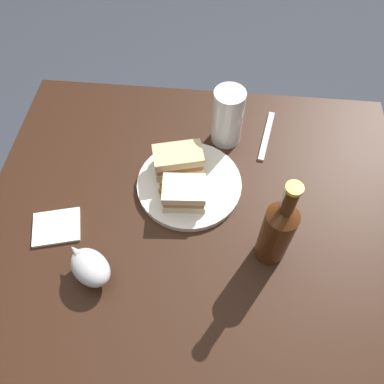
{
  "coord_description": "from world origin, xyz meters",
  "views": [
    {
      "loc": [
        0.04,
        -0.47,
        1.57
      ],
      "look_at": [
        -0.01,
        0.04,
        0.79
      ],
      "focal_mm": 36.01,
      "sensor_mm": 36.0,
      "label": 1
    }
  ],
  "objects_px": {
    "sandwich_half_right": "(184,193)",
    "pint_glass": "(227,119)",
    "gravy_boat": "(90,267)",
    "sandwich_half_left": "(178,160)",
    "cider_bottle": "(277,231)",
    "fork": "(266,136)",
    "napkin": "(57,227)",
    "plate": "(189,184)"
  },
  "relations": [
    {
      "from": "sandwich_half_left",
      "to": "fork",
      "type": "height_order",
      "value": "sandwich_half_left"
    },
    {
      "from": "gravy_boat",
      "to": "cider_bottle",
      "type": "distance_m",
      "value": 0.4
    },
    {
      "from": "plate",
      "to": "sandwich_half_left",
      "type": "xyz_separation_m",
      "value": [
        -0.03,
        0.04,
        0.04
      ]
    },
    {
      "from": "gravy_boat",
      "to": "cider_bottle",
      "type": "xyz_separation_m",
      "value": [
        0.39,
        0.09,
        0.06
      ]
    },
    {
      "from": "cider_bottle",
      "to": "sandwich_half_right",
      "type": "bearing_deg",
      "value": 151.68
    },
    {
      "from": "fork",
      "to": "cider_bottle",
      "type": "bearing_deg",
      "value": -168.95
    },
    {
      "from": "plate",
      "to": "gravy_boat",
      "type": "distance_m",
      "value": 0.32
    },
    {
      "from": "sandwich_half_right",
      "to": "gravy_boat",
      "type": "height_order",
      "value": "sandwich_half_right"
    },
    {
      "from": "sandwich_half_left",
      "to": "napkin",
      "type": "xyz_separation_m",
      "value": [
        -0.27,
        -0.19,
        -0.04
      ]
    },
    {
      "from": "napkin",
      "to": "fork",
      "type": "height_order",
      "value": "napkin"
    },
    {
      "from": "sandwich_half_right",
      "to": "pint_glass",
      "type": "bearing_deg",
      "value": 67.76
    },
    {
      "from": "sandwich_half_left",
      "to": "pint_glass",
      "type": "relative_size",
      "value": 0.83
    },
    {
      "from": "pint_glass",
      "to": "sandwich_half_left",
      "type": "bearing_deg",
      "value": -132.04
    },
    {
      "from": "sandwich_half_right",
      "to": "gravy_boat",
      "type": "bearing_deg",
      "value": -131.55
    },
    {
      "from": "sandwich_half_left",
      "to": "sandwich_half_right",
      "type": "xyz_separation_m",
      "value": [
        0.02,
        -0.09,
        -0.0
      ]
    },
    {
      "from": "sandwich_half_left",
      "to": "fork",
      "type": "xyz_separation_m",
      "value": [
        0.23,
        0.14,
        -0.05
      ]
    },
    {
      "from": "gravy_boat",
      "to": "fork",
      "type": "xyz_separation_m",
      "value": [
        0.38,
        0.44,
        -0.04
      ]
    },
    {
      "from": "plate",
      "to": "cider_bottle",
      "type": "height_order",
      "value": "cider_bottle"
    },
    {
      "from": "plate",
      "to": "fork",
      "type": "height_order",
      "value": "plate"
    },
    {
      "from": "sandwich_half_left",
      "to": "sandwich_half_right",
      "type": "relative_size",
      "value": 1.27
    },
    {
      "from": "cider_bottle",
      "to": "pint_glass",
      "type": "bearing_deg",
      "value": 109.24
    },
    {
      "from": "sandwich_half_left",
      "to": "gravy_boat",
      "type": "relative_size",
      "value": 1.1
    },
    {
      "from": "pint_glass",
      "to": "sandwich_half_right",
      "type": "bearing_deg",
      "value": -112.24
    },
    {
      "from": "sandwich_half_left",
      "to": "napkin",
      "type": "height_order",
      "value": "sandwich_half_left"
    },
    {
      "from": "pint_glass",
      "to": "fork",
      "type": "xyz_separation_m",
      "value": [
        0.11,
        0.02,
        -0.07
      ]
    },
    {
      "from": "gravy_boat",
      "to": "cider_bottle",
      "type": "relative_size",
      "value": 0.47
    },
    {
      "from": "sandwich_half_left",
      "to": "fork",
      "type": "relative_size",
      "value": 0.76
    },
    {
      "from": "sandwich_half_right",
      "to": "napkin",
      "type": "relative_size",
      "value": 0.98
    },
    {
      "from": "sandwich_half_left",
      "to": "sandwich_half_right",
      "type": "distance_m",
      "value": 0.1
    },
    {
      "from": "fork",
      "to": "pint_glass",
      "type": "bearing_deg",
      "value": 108.69
    },
    {
      "from": "pint_glass",
      "to": "cider_bottle",
      "type": "bearing_deg",
      "value": -70.76
    },
    {
      "from": "cider_bottle",
      "to": "fork",
      "type": "bearing_deg",
      "value": 90.47
    },
    {
      "from": "plate",
      "to": "napkin",
      "type": "distance_m",
      "value": 0.34
    },
    {
      "from": "cider_bottle",
      "to": "napkin",
      "type": "distance_m",
      "value": 0.51
    },
    {
      "from": "sandwich_half_left",
      "to": "plate",
      "type": "bearing_deg",
      "value": -52.7
    },
    {
      "from": "pint_glass",
      "to": "cider_bottle",
      "type": "height_order",
      "value": "cider_bottle"
    },
    {
      "from": "pint_glass",
      "to": "cider_bottle",
      "type": "xyz_separation_m",
      "value": [
        0.12,
        -0.33,
        0.03
      ]
    },
    {
      "from": "sandwich_half_right",
      "to": "napkin",
      "type": "bearing_deg",
      "value": -161.64
    },
    {
      "from": "cider_bottle",
      "to": "sandwich_half_left",
      "type": "bearing_deg",
      "value": 138.5
    },
    {
      "from": "sandwich_half_right",
      "to": "cider_bottle",
      "type": "relative_size",
      "value": 0.4
    },
    {
      "from": "sandwich_half_left",
      "to": "cider_bottle",
      "type": "height_order",
      "value": "cider_bottle"
    },
    {
      "from": "cider_bottle",
      "to": "fork",
      "type": "height_order",
      "value": "cider_bottle"
    }
  ]
}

